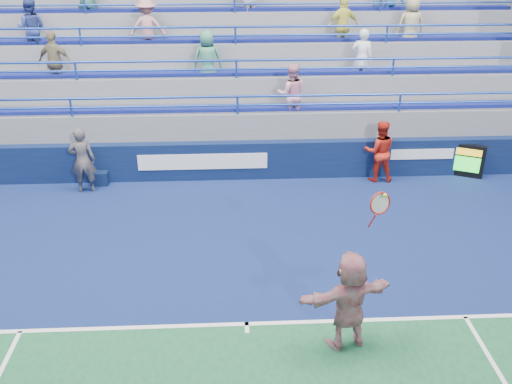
{
  "coord_description": "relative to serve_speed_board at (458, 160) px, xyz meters",
  "views": [
    {
      "loc": [
        -0.25,
        -8.35,
        6.8
      ],
      "look_at": [
        0.3,
        2.5,
        1.5
      ],
      "focal_mm": 40.0,
      "sensor_mm": 36.0,
      "label": 1
    }
  ],
  "objects": [
    {
      "name": "ground",
      "position": [
        -6.3,
        -6.39,
        -0.49
      ],
      "size": [
        120.0,
        120.0,
        0.0
      ],
      "primitive_type": "plane",
      "color": "#333538"
    },
    {
      "name": "sponsor_wall",
      "position": [
        -6.29,
        0.11,
        0.06
      ],
      "size": [
        18.0,
        0.32,
        1.1
      ],
      "color": "#0A153A",
      "rests_on": "ground"
    },
    {
      "name": "bleacher_stand",
      "position": [
        -6.3,
        3.88,
        1.06
      ],
      "size": [
        18.0,
        5.6,
        6.13
      ],
      "color": "slate",
      "rests_on": "ground"
    },
    {
      "name": "serve_speed_board",
      "position": [
        0.0,
        0.0,
        0.0
      ],
      "size": [
        1.34,
        0.73,
        0.98
      ],
      "color": "black",
      "rests_on": "ground"
    },
    {
      "name": "judge_chair",
      "position": [
        -10.13,
        -0.1,
        -0.26
      ],
      "size": [
        0.4,
        0.4,
        0.71
      ],
      "color": "#0C193A",
      "rests_on": "ground"
    },
    {
      "name": "tennis_player",
      "position": [
        -4.57,
        -6.98,
        0.44
      ],
      "size": [
        1.8,
        0.99,
        2.96
      ],
      "color": "silver",
      "rests_on": "ground"
    },
    {
      "name": "line_judge",
      "position": [
        -10.46,
        -0.53,
        0.42
      ],
      "size": [
        0.72,
        0.53,
        1.83
      ],
      "primitive_type": "imported",
      "rotation": [
        0.0,
        0.0,
        3.29
      ],
      "color": "#141937",
      "rests_on": "ground"
    },
    {
      "name": "ball_girl",
      "position": [
        -2.38,
        -0.22,
        0.39
      ],
      "size": [
        0.9,
        0.72,
        1.76
      ],
      "primitive_type": "imported",
      "rotation": [
        0.0,
        0.0,
        3.08
      ],
      "color": "red",
      "rests_on": "ground"
    }
  ]
}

